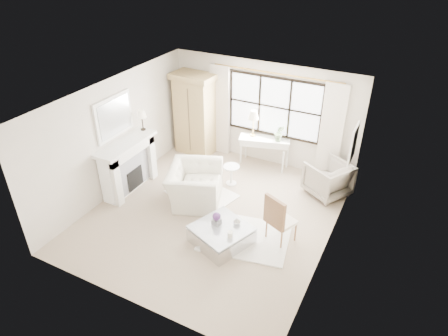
{
  "coord_description": "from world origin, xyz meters",
  "views": [
    {
      "loc": [
        3.44,
        -6.14,
        5.44
      ],
      "look_at": [
        0.18,
        0.2,
        1.13
      ],
      "focal_mm": 32.0,
      "sensor_mm": 36.0,
      "label": 1
    }
  ],
  "objects_px": {
    "club_armchair": "(195,185)",
    "coffee_table": "(221,235)",
    "armoire": "(195,114)",
    "console_table": "(264,152)"
  },
  "relations": [
    {
      "from": "club_armchair",
      "to": "coffee_table",
      "type": "relative_size",
      "value": 1.01
    },
    {
      "from": "armoire",
      "to": "coffee_table",
      "type": "xyz_separation_m",
      "value": [
        2.41,
        -3.08,
        -0.96
      ]
    },
    {
      "from": "console_table",
      "to": "coffee_table",
      "type": "xyz_separation_m",
      "value": [
        0.42,
        -3.22,
        -0.22
      ]
    },
    {
      "from": "console_table",
      "to": "armoire",
      "type": "bearing_deg",
      "value": 168.07
    },
    {
      "from": "armoire",
      "to": "coffee_table",
      "type": "relative_size",
      "value": 1.73
    },
    {
      "from": "console_table",
      "to": "coffee_table",
      "type": "bearing_deg",
      "value": -98.64
    },
    {
      "from": "console_table",
      "to": "club_armchair",
      "type": "relative_size",
      "value": 1.05
    },
    {
      "from": "console_table",
      "to": "club_armchair",
      "type": "height_order",
      "value": "club_armchair"
    },
    {
      "from": "coffee_table",
      "to": "console_table",
      "type": "bearing_deg",
      "value": 118.57
    },
    {
      "from": "console_table",
      "to": "coffee_table",
      "type": "distance_m",
      "value": 3.26
    }
  ]
}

